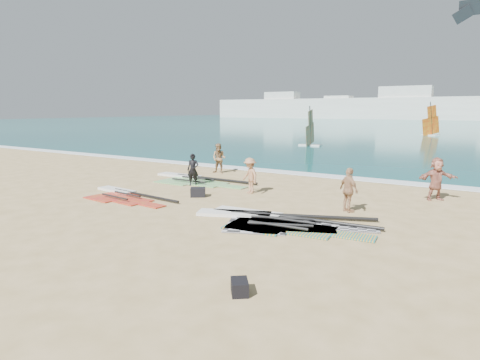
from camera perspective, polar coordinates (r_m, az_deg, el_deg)
The scene contains 17 objects.
ground at distance 12.59m, azimuth -8.08°, elevation -7.37°, with size 300.00×300.00×0.00m, color tan.
sea at distance 141.43m, azimuth 29.04°, elevation 7.26°, with size 300.00×240.00×0.06m, color #0C4E5A.
surf_line at distance 23.14m, azimuth 11.86°, elevation 0.50°, with size 300.00×1.20×0.04m, color white.
far_town at distance 160.89m, azimuth 23.89°, elevation 9.45°, with size 160.00×8.00×12.00m.
rig_grey at distance 13.67m, azimuth 3.95°, elevation -5.66°, with size 6.30×3.79×0.20m.
rig_green at distance 21.58m, azimuth -6.90°, elevation 0.10°, with size 6.36×2.50×0.20m.
rig_orange at distance 13.60m, azimuth 4.75°, elevation -5.76°, with size 5.95×2.45×0.20m.
rig_red at distance 18.24m, azimuth -16.37°, elevation -2.07°, with size 5.15×2.27×0.20m.
gear_bag_near at distance 17.48m, azimuth -6.00°, elevation -1.73°, with size 0.63×0.46×0.40m, color black.
gear_bag_far at distance 8.51m, azimuth -0.06°, elevation -14.98°, with size 0.49×0.34×0.29m, color black.
person_wetsuit at distance 19.95m, azimuth -6.70°, elevation 1.46°, with size 0.58×0.38×1.59m, color black.
beachgoer_left at distance 23.76m, azimuth -3.01°, elevation 3.09°, with size 0.85×0.67×1.76m, color #97754E.
beachgoer_mid at distance 18.00m, azimuth 1.42°, elevation 0.63°, with size 1.04×0.60×1.61m, color tan.
beachgoer_back at distance 15.21m, azimuth 15.21°, elevation -1.39°, with size 0.97×0.40×1.65m, color tan.
beachgoer_right at distance 18.50m, azimuth 26.14°, elevation 0.15°, with size 1.67×0.53×1.80m, color #B8725E.
windsurfer_left at distance 41.91m, azimuth 9.92°, elevation 6.43°, with size 2.29×2.77×4.13m.
windsurfer_centre at distance 63.53m, azimuth 25.49°, elevation 6.92°, with size 2.53×2.55×4.83m.
Camera 1 is at (7.78, -9.16, 3.74)m, focal length 30.00 mm.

